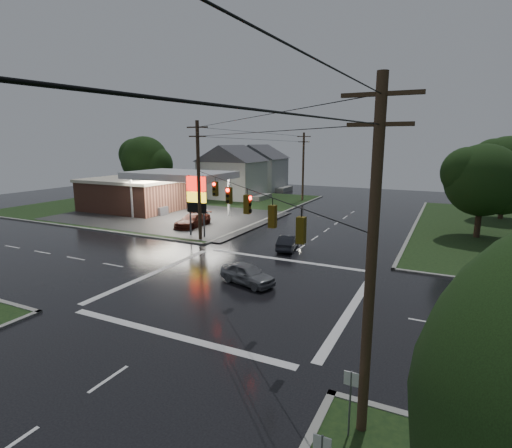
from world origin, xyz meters
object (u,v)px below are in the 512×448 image
at_px(pylon_sign, 196,196).
at_px(tree_ne_near, 484,180).
at_px(gas_station, 142,192).
at_px(utility_pole_nw, 199,180).
at_px(tree_ne_far, 508,167).
at_px(tree_nw_behind, 145,160).
at_px(house_far, 259,167).
at_px(utility_pole_n, 303,166).
at_px(car_north, 288,242).
at_px(house_near, 232,171).
at_px(car_pump, 193,220).
at_px(utility_pole_se, 371,260).
at_px(car_crossing, 247,274).

height_order(pylon_sign, tree_ne_near, tree_ne_near).
xyz_separation_m(gas_station, utility_pole_nw, (16.18, -10.20, 3.17)).
bearing_deg(tree_ne_far, utility_pole_nw, -137.41).
relative_size(pylon_sign, tree_ne_near, 0.67).
distance_m(gas_station, tree_nw_behind, 13.63).
distance_m(house_far, tree_ne_far, 41.57).
height_order(gas_station, pylon_sign, pylon_sign).
relative_size(utility_pole_n, car_north, 2.69).
xyz_separation_m(utility_pole_nw, house_far, (-12.45, 38.50, -1.32)).
distance_m(pylon_sign, house_far, 39.21).
distance_m(pylon_sign, car_north, 10.28).
distance_m(utility_pole_nw, house_near, 28.90).
distance_m(tree_ne_near, car_pump, 29.19).
distance_m(utility_pole_se, utility_pole_n, 51.16).
xyz_separation_m(house_far, car_pump, (8.43, -34.00, -3.66)).
relative_size(gas_station, house_near, 2.37).
bearing_deg(house_far, utility_pole_n, -38.77).
bearing_deg(house_far, house_near, -85.24).
bearing_deg(tree_ne_far, gas_station, -161.54).
distance_m(utility_pole_nw, car_crossing, 13.73).
relative_size(gas_station, tree_nw_behind, 2.62).
relative_size(gas_station, car_north, 6.72).
distance_m(utility_pole_nw, tree_ne_near, 26.74).
xyz_separation_m(utility_pole_nw, house_near, (-11.45, 26.50, -1.32)).
bearing_deg(pylon_sign, house_far, 106.98).
relative_size(utility_pole_se, utility_pole_n, 1.05).
xyz_separation_m(house_near, tree_ne_near, (35.09, -14.01, 1.16)).
bearing_deg(tree_ne_near, car_north, -141.30).
distance_m(pylon_sign, utility_pole_se, 28.34).
height_order(utility_pole_nw, car_north, utility_pole_nw).
xyz_separation_m(tree_ne_far, car_north, (-17.95, -23.97, -5.54)).
bearing_deg(car_north, tree_ne_far, -136.90).
xyz_separation_m(gas_station, house_far, (3.73, 28.30, 1.86)).
bearing_deg(utility_pole_n, utility_pole_se, -68.20).
xyz_separation_m(utility_pole_nw, utility_pole_se, (19.00, -19.00, 0.00)).
height_order(utility_pole_nw, house_far, utility_pole_nw).
bearing_deg(car_north, tree_ne_near, -151.37).
bearing_deg(tree_ne_near, car_pump, -163.88).
relative_size(tree_nw_behind, car_crossing, 2.50).
relative_size(gas_station, car_pump, 5.12).
bearing_deg(utility_pole_nw, utility_pole_se, -45.00).
relative_size(pylon_sign, car_north, 1.54).
bearing_deg(tree_ne_near, house_near, 158.24).
distance_m(tree_ne_near, tree_ne_far, 12.39).
bearing_deg(tree_nw_behind, gas_station, -51.58).
bearing_deg(car_north, car_crossing, 84.75).
bearing_deg(gas_station, tree_ne_far, 18.46).
height_order(utility_pole_n, house_near, utility_pole_n).
relative_size(pylon_sign, house_far, 0.54).
xyz_separation_m(house_near, house_far, (-1.00, 12.00, 0.00)).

